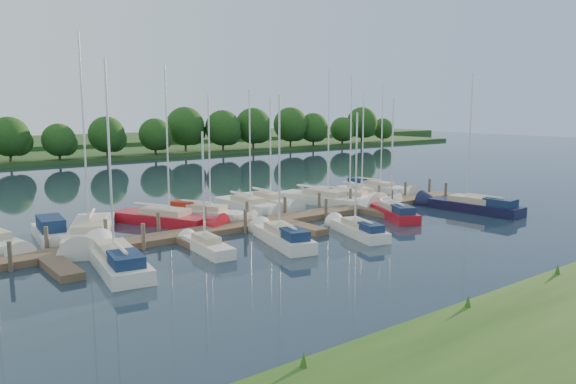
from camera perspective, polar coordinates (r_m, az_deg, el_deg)
ground at (r=34.86m, az=6.79°, el=-5.32°), size 260.00×260.00×0.00m
dock at (r=40.20m, az=-0.54°, el=-3.07°), size 40.00×6.00×0.40m
mooring_pilings at (r=41.01m, az=-1.49°, el=-2.27°), size 38.24×2.84×2.00m
far_shore at (r=102.15m, az=-24.26°, el=3.41°), size 180.00×30.00×0.60m
distant_hill at (r=126.51m, az=-26.98°, el=4.30°), size 220.00×40.00×1.40m
treeline at (r=89.20m, az=-22.16°, el=5.33°), size 146.07×9.78×8.28m
motorboat at (r=38.65m, az=-22.86°, el=-4.00°), size 2.39×6.27×1.81m
sailboat_n_2 at (r=38.13m, az=-19.49°, el=-4.12°), size 6.01×10.40×13.35m
sailboat_n_3 at (r=41.25m, az=-12.21°, el=-2.86°), size 5.49×8.85×11.61m
sailboat_n_4 at (r=42.64m, az=-8.35°, el=-2.30°), size 4.59×7.23×9.67m
sailboat_n_5 at (r=46.10m, az=-4.02°, el=-1.47°), size 2.21×7.93×10.10m
sailboat_n_6 at (r=48.25m, az=-1.96°, el=-0.99°), size 1.89×7.37×9.50m
sailboat_n_7 at (r=48.72m, az=3.81°, el=-0.90°), size 3.96×9.59×12.10m
sailboat_n_8 at (r=49.54m, az=5.82°, el=-0.72°), size 5.37×8.83×11.48m
sailboat_n_9 at (r=52.70m, az=7.40°, el=-0.24°), size 4.05×7.74×9.87m
sailboat_n_10 at (r=56.95m, az=9.09°, el=0.43°), size 2.50×8.53×10.67m
sailboat_s_0 at (r=31.13m, az=-17.06°, el=-6.74°), size 3.25×8.90×11.24m
sailboat_s_1 at (r=33.30m, az=-8.29°, el=-5.53°), size 1.75×5.60×7.32m
sailboat_s_2 at (r=34.71m, az=-0.60°, el=-4.74°), size 3.25×7.36×9.52m
sailboat_s_3 at (r=37.28m, az=7.10°, el=-3.90°), size 2.99×6.49×8.37m
sailboat_s_4 at (r=43.74m, az=10.57°, el=-2.09°), size 4.33×7.07×9.38m
sailboat_s_5 at (r=47.65m, az=18.16°, el=-1.48°), size 2.71×8.95×11.38m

